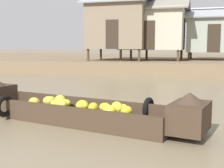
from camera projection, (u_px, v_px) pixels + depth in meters
The scene contains 6 objects.
ground_plane at pixel (114, 92), 11.36m from camera, with size 300.00×300.00×0.00m, color #7A6B51.
riverbank_strip at pixel (165, 62), 26.16m from camera, with size 160.00×20.00×0.79m, color #756047.
banana_boat at pixel (76, 109), 6.89m from camera, with size 5.98×2.13×0.87m.
stilt_house_left at pixel (118, 25), 19.81m from camera, with size 4.46×3.44×4.32m.
stilt_house_mid_left at pixel (153, 29), 20.00m from camera, with size 4.74×3.75×4.11m.
stilt_house_mid_right at pixel (213, 34), 20.62m from camera, with size 4.12×3.81×3.55m.
Camera 1 is at (3.19, -0.77, 1.72)m, focal length 48.00 mm.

